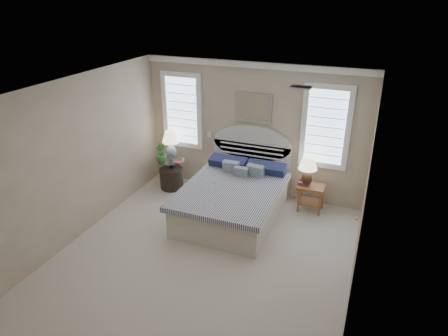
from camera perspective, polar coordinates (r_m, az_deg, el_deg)
floor at (r=6.53m, az=-3.05°, el=-12.72°), size 4.50×5.00×0.01m
ceiling at (r=5.36m, az=-3.70°, el=10.98°), size 4.50×5.00×0.01m
wall_back at (r=7.98m, az=4.19°, el=5.39°), size 4.50×0.02×2.70m
wall_left at (r=7.00m, az=-20.33°, el=1.09°), size 0.02×5.00×2.70m
wall_right at (r=5.38m, az=19.12°, el=-5.88°), size 0.02×5.00×2.70m
crown_molding at (r=7.62m, az=4.40°, el=14.50°), size 4.50×0.08×0.12m
hvac_vent at (r=5.75m, az=10.95°, el=11.31°), size 0.30×0.20×0.02m
switch_plate at (r=8.35m, az=-2.12°, el=4.85°), size 0.08×0.01×0.12m
window_left at (r=8.46m, az=-5.95°, el=8.19°), size 0.90×0.06×1.60m
window_right at (r=7.61m, az=14.34°, el=5.71°), size 0.90×0.06×1.60m
painting at (r=7.81m, az=4.21°, el=8.56°), size 0.74×0.04×0.58m
closet_door at (r=6.52m, az=19.52°, el=-1.97°), size 0.02×1.80×2.40m
bed at (r=7.46m, az=1.52°, el=-4.06°), size 1.72×2.28×1.47m
side_table_left at (r=8.57m, az=-7.50°, el=-0.34°), size 0.56×0.56×0.63m
nightstand_right at (r=7.78m, az=12.34°, el=-3.39°), size 0.50×0.40×0.53m
floor_pot at (r=8.60m, az=-7.50°, el=-1.45°), size 0.63×0.63×0.45m
lamp_left at (r=8.48m, az=-7.62°, el=3.77°), size 0.38×0.38×0.58m
lamp_right at (r=7.58m, az=11.87°, el=0.00°), size 0.42×0.42×0.57m
potted_plant at (r=8.32m, az=-9.01°, el=2.12°), size 0.23×0.23×0.40m
books_left at (r=8.30m, az=-6.56°, el=0.78°), size 0.18×0.14×0.02m
books_right at (r=7.70m, az=11.30°, el=-1.98°), size 0.21×0.15×0.11m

